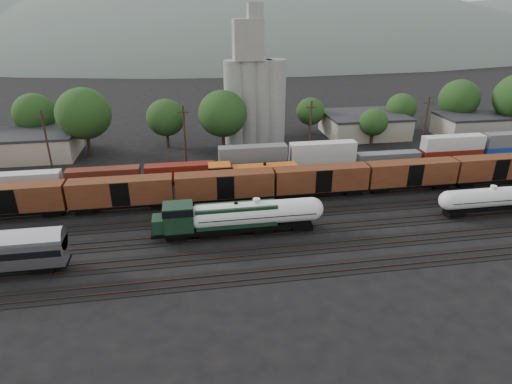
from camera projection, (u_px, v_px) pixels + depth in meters
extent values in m
plane|color=black|center=(271.00, 215.00, 63.41)|extent=(600.00, 600.00, 0.00)
cube|color=black|center=(297.00, 272.00, 49.85)|extent=(180.00, 3.20, 0.08)
cube|color=#382319|center=(298.00, 275.00, 49.17)|extent=(180.00, 0.08, 0.16)
cube|color=#382319|center=(295.00, 268.00, 50.47)|extent=(180.00, 0.08, 0.16)
cube|color=black|center=(287.00, 250.00, 54.36)|extent=(180.00, 3.20, 0.08)
cube|color=#382319|center=(288.00, 252.00, 53.68)|extent=(180.00, 0.08, 0.16)
cube|color=#382319|center=(286.00, 246.00, 54.98)|extent=(180.00, 0.08, 0.16)
cube|color=black|center=(278.00, 231.00, 58.88)|extent=(180.00, 3.20, 0.08)
cube|color=#382319|center=(280.00, 233.00, 58.20)|extent=(180.00, 0.08, 0.16)
cube|color=#382319|center=(277.00, 228.00, 59.49)|extent=(180.00, 0.08, 0.16)
cube|color=black|center=(271.00, 215.00, 63.39)|extent=(180.00, 3.20, 0.08)
cube|color=#382319|center=(272.00, 216.00, 62.71)|extent=(180.00, 0.08, 0.16)
cube|color=#382319|center=(270.00, 212.00, 64.00)|extent=(180.00, 0.08, 0.16)
cube|color=black|center=(265.00, 201.00, 67.90)|extent=(180.00, 3.20, 0.08)
cube|color=#382319|center=(266.00, 202.00, 67.22)|extent=(180.00, 0.08, 0.16)
cube|color=#382319|center=(264.00, 198.00, 68.52)|extent=(180.00, 0.08, 0.16)
cube|color=black|center=(260.00, 188.00, 72.41)|extent=(180.00, 3.20, 0.08)
cube|color=#382319|center=(260.00, 190.00, 71.73)|extent=(180.00, 0.08, 0.16)
cube|color=#382319|center=(259.00, 186.00, 73.03)|extent=(180.00, 0.08, 0.16)
cube|color=black|center=(255.00, 178.00, 76.93)|extent=(180.00, 3.20, 0.08)
cube|color=#382319|center=(256.00, 179.00, 76.25)|extent=(180.00, 0.08, 0.16)
cube|color=#382319|center=(254.00, 176.00, 77.54)|extent=(180.00, 0.08, 0.16)
cube|color=black|center=(220.00, 227.00, 57.14)|extent=(18.00, 3.07, 0.42)
cube|color=black|center=(220.00, 230.00, 57.33)|extent=(5.29, 2.33, 0.85)
cube|color=black|center=(236.00, 215.00, 56.80)|extent=(10.80, 2.54, 2.86)
cube|color=black|center=(178.00, 217.00, 55.54)|extent=(3.81, 3.07, 3.49)
cube|color=black|center=(178.00, 209.00, 55.09)|extent=(3.92, 3.18, 0.95)
cube|color=black|center=(159.00, 224.00, 55.48)|extent=(1.69, 2.54, 1.91)
cylinder|color=black|center=(236.00, 204.00, 56.16)|extent=(0.53, 0.53, 0.53)
cube|color=black|center=(177.00, 235.00, 56.55)|extent=(2.75, 2.12, 0.74)
cube|color=black|center=(263.00, 228.00, 58.29)|extent=(2.75, 2.12, 0.74)
cylinder|color=silver|center=(256.00, 213.00, 57.18)|extent=(15.34, 3.16, 3.16)
sphere|color=silver|center=(199.00, 217.00, 56.03)|extent=(3.16, 3.16, 3.16)
sphere|color=silver|center=(312.00, 209.00, 58.34)|extent=(3.16, 3.16, 3.16)
cylinder|color=silver|center=(256.00, 201.00, 56.46)|extent=(0.98, 0.98, 0.54)
cube|color=black|center=(256.00, 213.00, 57.18)|extent=(15.69, 3.31, 0.09)
cube|color=black|center=(256.00, 224.00, 57.89)|extent=(14.81, 2.40, 0.54)
cube|color=black|center=(210.00, 232.00, 57.20)|extent=(2.83, 2.18, 0.76)
cube|color=black|center=(301.00, 225.00, 59.10)|extent=(2.83, 2.18, 0.76)
cylinder|color=silver|center=(491.00, 197.00, 62.58)|extent=(13.59, 2.80, 2.80)
sphere|color=silver|center=(449.00, 200.00, 61.55)|extent=(2.80, 2.80, 2.80)
cylinder|color=silver|center=(494.00, 187.00, 61.93)|extent=(0.87, 0.87, 0.48)
cube|color=black|center=(491.00, 197.00, 62.58)|extent=(13.90, 2.93, 0.08)
cube|color=black|center=(489.00, 207.00, 63.20)|extent=(13.13, 2.12, 0.48)
cube|color=black|center=(454.00, 213.00, 62.60)|extent=(2.51, 1.93, 0.68)
cube|color=black|center=(44.00, 267.00, 49.75)|extent=(2.57, 1.97, 0.69)
cube|color=black|center=(252.00, 182.00, 71.71)|extent=(18.00, 2.90, 0.40)
cube|color=black|center=(252.00, 185.00, 71.89)|extent=(5.00, 2.20, 0.80)
cube|color=#C35311|center=(265.00, 173.00, 71.41)|extent=(10.80, 2.40, 2.70)
cube|color=#C35311|center=(220.00, 174.00, 70.15)|extent=(3.60, 2.90, 3.30)
cube|color=black|center=(219.00, 168.00, 69.72)|extent=(3.70, 3.00, 0.90)
cube|color=#C35311|center=(204.00, 179.00, 70.07)|extent=(1.60, 2.40, 1.80)
cylinder|color=black|center=(265.00, 164.00, 70.80)|extent=(0.50, 0.50, 0.50)
cube|color=black|center=(218.00, 188.00, 71.10)|extent=(2.60, 2.00, 0.70)
cube|color=black|center=(285.00, 183.00, 72.84)|extent=(2.60, 2.00, 0.70)
cube|color=black|center=(13.00, 211.00, 61.83)|extent=(15.00, 2.60, 0.40)
cube|color=#532714|center=(10.00, 198.00, 60.99)|extent=(15.00, 2.90, 3.80)
cube|color=black|center=(123.00, 204.00, 64.16)|extent=(15.00, 2.60, 0.40)
cube|color=#532714|center=(121.00, 191.00, 63.31)|extent=(15.00, 2.90, 3.80)
cube|color=black|center=(225.00, 197.00, 66.48)|extent=(15.00, 2.60, 0.40)
cube|color=#532714|center=(225.00, 184.00, 65.63)|extent=(15.00, 2.90, 3.80)
cube|color=black|center=(320.00, 190.00, 68.80)|extent=(15.00, 2.60, 0.40)
cube|color=#532714|center=(321.00, 178.00, 67.95)|extent=(15.00, 2.90, 3.80)
cube|color=black|center=(409.00, 184.00, 71.12)|extent=(15.00, 2.60, 0.40)
cube|color=#532714|center=(411.00, 172.00, 70.27)|extent=(15.00, 2.90, 3.80)
cube|color=black|center=(493.00, 178.00, 73.44)|extent=(15.00, 2.60, 0.40)
cube|color=#532714|center=(496.00, 167.00, 72.59)|extent=(15.00, 2.90, 3.80)
cube|color=black|center=(255.00, 175.00, 76.74)|extent=(160.00, 2.60, 0.60)
cube|color=beige|center=(23.00, 180.00, 70.25)|extent=(12.00, 2.40, 2.60)
cube|color=#551F14|center=(104.00, 176.00, 72.18)|extent=(12.00, 2.40, 2.60)
cube|color=maroon|center=(180.00, 171.00, 74.11)|extent=(12.00, 2.40, 2.60)
cube|color=navy|center=(253.00, 167.00, 76.04)|extent=(12.00, 2.40, 2.60)
cube|color=#5A5C5F|center=(253.00, 153.00, 74.99)|extent=(12.00, 2.40, 2.60)
cube|color=silver|center=(322.00, 163.00, 77.97)|extent=(12.00, 2.40, 2.60)
cube|color=beige|center=(323.00, 149.00, 76.92)|extent=(12.00, 2.40, 2.60)
cube|color=#575A5C|center=(388.00, 159.00, 79.90)|extent=(12.00, 2.40, 2.60)
cube|color=maroon|center=(451.00, 155.00, 81.83)|extent=(12.00, 2.40, 2.60)
cube|color=silver|center=(453.00, 142.00, 80.78)|extent=(12.00, 2.40, 2.60)
cube|color=navy|center=(510.00, 152.00, 83.76)|extent=(12.00, 2.40, 2.60)
cylinder|color=gray|center=(235.00, 104.00, 92.11)|extent=(4.40, 4.40, 18.00)
cylinder|color=gray|center=(248.00, 103.00, 92.56)|extent=(4.40, 4.40, 18.00)
cylinder|color=gray|center=(262.00, 103.00, 93.02)|extent=(4.40, 4.40, 18.00)
cylinder|color=gray|center=(275.00, 102.00, 93.47)|extent=(4.40, 4.40, 18.00)
cube|color=gray|center=(248.00, 40.00, 87.32)|extent=(6.00, 5.00, 8.00)
cube|color=gray|center=(255.00, 13.00, 85.52)|extent=(3.00, 3.00, 4.00)
cube|color=#9E937F|center=(20.00, 146.00, 86.38)|extent=(22.00, 12.00, 4.60)
cube|color=#232326|center=(18.00, 134.00, 85.35)|extent=(22.44, 12.24, 0.50)
cube|color=#9E937F|center=(364.00, 125.00, 101.29)|extent=(18.00, 14.00, 4.60)
cube|color=#232326|center=(365.00, 115.00, 100.26)|extent=(18.36, 14.28, 0.50)
cube|color=#9E937F|center=(473.00, 126.00, 100.55)|extent=(16.00, 10.00, 4.60)
cube|color=#232326|center=(475.00, 116.00, 99.52)|extent=(16.32, 10.20, 0.50)
cylinder|color=black|center=(40.00, 138.00, 94.07)|extent=(0.70, 0.70, 3.28)
ellipsoid|color=#214218|center=(35.00, 113.00, 91.85)|extent=(8.91, 8.91, 8.44)
cylinder|color=black|center=(89.00, 146.00, 87.82)|extent=(0.70, 0.70, 3.98)
ellipsoid|color=#214218|center=(84.00, 114.00, 85.12)|extent=(10.79, 10.79, 10.22)
cylinder|color=black|center=(168.00, 141.00, 92.72)|extent=(0.70, 0.70, 3.03)
ellipsoid|color=#214218|center=(166.00, 118.00, 90.67)|extent=(8.21, 8.21, 7.78)
cylinder|color=black|center=(224.00, 143.00, 90.18)|extent=(0.70, 0.70, 3.69)
ellipsoid|color=#214218|center=(223.00, 114.00, 87.68)|extent=(10.03, 10.03, 9.50)
cylinder|color=black|center=(255.00, 129.00, 101.81)|extent=(0.70, 0.70, 2.85)
ellipsoid|color=#214218|center=(255.00, 109.00, 99.88)|extent=(7.74, 7.74, 7.33)
cylinder|color=black|center=(309.00, 128.00, 102.74)|extent=(0.70, 0.70, 2.48)
ellipsoid|color=#214218|center=(310.00, 111.00, 101.06)|extent=(6.72, 6.72, 6.37)
cylinder|color=black|center=(372.00, 139.00, 94.95)|extent=(0.70, 0.70, 2.30)
ellipsoid|color=#214218|center=(373.00, 122.00, 93.39)|extent=(6.24, 6.24, 5.91)
cylinder|color=black|center=(399.00, 126.00, 104.85)|extent=(0.70, 0.70, 2.63)
ellipsoid|color=#214218|center=(401.00, 108.00, 103.07)|extent=(7.15, 7.15, 6.77)
cylinder|color=black|center=(455.00, 122.00, 106.01)|extent=(0.70, 0.70, 3.51)
ellipsoid|color=#214218|center=(459.00, 99.00, 103.63)|extent=(9.53, 9.53, 9.03)
cylinder|color=black|center=(512.00, 127.00, 101.25)|extent=(0.70, 0.70, 4.13)
cylinder|color=black|center=(47.00, 144.00, 75.41)|extent=(0.36, 0.36, 12.00)
cube|color=black|center=(42.00, 117.00, 73.48)|extent=(2.20, 0.18, 0.18)
cylinder|color=black|center=(185.00, 138.00, 79.03)|extent=(0.36, 0.36, 12.00)
cube|color=black|center=(183.00, 112.00, 77.09)|extent=(2.20, 0.18, 0.18)
cylinder|color=black|center=(310.00, 132.00, 82.65)|extent=(0.36, 0.36, 12.00)
cube|color=black|center=(311.00, 107.00, 80.71)|extent=(2.20, 0.18, 0.18)
cylinder|color=black|center=(425.00, 127.00, 86.26)|extent=(0.36, 0.36, 12.00)
cube|color=black|center=(429.00, 103.00, 84.33)|extent=(2.20, 0.18, 0.18)
ellipsoid|color=#59665B|center=(255.00, 80.00, 313.25)|extent=(520.00, 286.00, 130.00)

